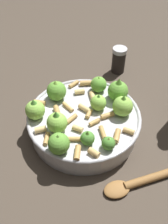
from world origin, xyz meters
TOP-DOWN VIEW (x-y plane):
  - ground_plane at (0.00, 0.00)m, footprint 2.40×2.40m
  - cooking_pan at (0.00, 0.00)m, footprint 0.25×0.25m
  - pepper_shaker at (0.25, -0.07)m, footprint 0.04×0.04m
  - wooden_spoon at (-0.11, -0.15)m, footprint 0.12×0.22m

SIDE VIEW (x-z plane):
  - ground_plane at x=0.00m, z-range 0.00..0.00m
  - wooden_spoon at x=-0.11m, z-range 0.00..0.02m
  - cooking_pan at x=0.00m, z-range -0.02..0.09m
  - pepper_shaker at x=0.25m, z-range 0.00..0.08m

